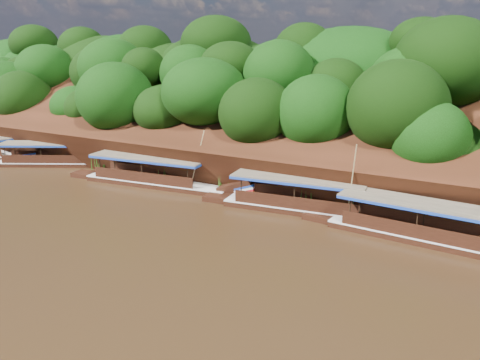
{
  "coord_description": "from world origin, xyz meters",
  "views": [
    {
      "loc": [
        14.62,
        -23.86,
        12.34
      ],
      "look_at": [
        -2.65,
        7.0,
        2.19
      ],
      "focal_mm": 35.0,
      "sensor_mm": 36.0,
      "label": 1
    }
  ],
  "objects_px": {
    "boat_3": "(59,160)",
    "boat_4": "(1,151)",
    "boat_2": "(166,180)",
    "boat_1": "(318,206)",
    "boat_0": "(446,237)"
  },
  "relations": [
    {
      "from": "boat_0",
      "to": "boat_2",
      "type": "bearing_deg",
      "value": -179.95
    },
    {
      "from": "boat_1",
      "to": "boat_2",
      "type": "height_order",
      "value": "boat_1"
    },
    {
      "from": "boat_0",
      "to": "boat_3",
      "type": "relative_size",
      "value": 1.23
    },
    {
      "from": "boat_2",
      "to": "boat_4",
      "type": "height_order",
      "value": "boat_2"
    },
    {
      "from": "boat_0",
      "to": "boat_3",
      "type": "xyz_separation_m",
      "value": [
        -38.74,
        2.41,
        -0.03
      ]
    },
    {
      "from": "boat_3",
      "to": "boat_4",
      "type": "xyz_separation_m",
      "value": [
        -9.7,
        -0.16,
        -0.01
      ]
    },
    {
      "from": "boat_0",
      "to": "boat_2",
      "type": "relative_size",
      "value": 0.95
    },
    {
      "from": "boat_3",
      "to": "boat_1",
      "type": "bearing_deg",
      "value": -29.37
    },
    {
      "from": "boat_1",
      "to": "boat_3",
      "type": "relative_size",
      "value": 1.2
    },
    {
      "from": "boat_3",
      "to": "boat_4",
      "type": "distance_m",
      "value": 9.7
    },
    {
      "from": "boat_2",
      "to": "boat_3",
      "type": "distance_m",
      "value": 14.93
    },
    {
      "from": "boat_1",
      "to": "boat_4",
      "type": "bearing_deg",
      "value": 172.54
    },
    {
      "from": "boat_0",
      "to": "boat_1",
      "type": "bearing_deg",
      "value": 173.91
    },
    {
      "from": "boat_2",
      "to": "boat_3",
      "type": "xyz_separation_m",
      "value": [
        -14.91,
        0.76,
        -0.04
      ]
    },
    {
      "from": "boat_2",
      "to": "boat_3",
      "type": "relative_size",
      "value": 1.29
    }
  ]
}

